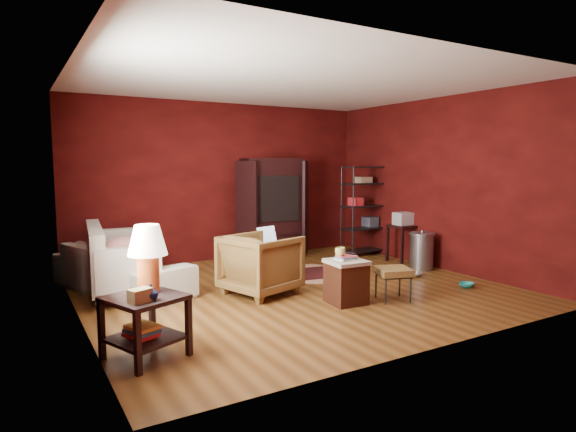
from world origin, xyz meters
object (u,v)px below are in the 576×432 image
(side_table, at_px, (146,278))
(hamper, at_px, (346,281))
(sofa, at_px, (121,260))
(armchair, at_px, (261,261))
(laptop_desk, at_px, (273,248))
(wire_shelving, at_px, (364,207))
(tv_armoire, at_px, (272,206))

(side_table, bearing_deg, hamper, 8.28)
(sofa, distance_m, hamper, 3.04)
(armchair, distance_m, hamper, 1.18)
(laptop_desk, bearing_deg, side_table, -156.78)
(laptop_desk, bearing_deg, wire_shelving, 5.39)
(hamper, xyz_separation_m, laptop_desk, (-0.23, 1.46, 0.21))
(side_table, bearing_deg, wire_shelving, 30.10)
(sofa, distance_m, armchair, 1.90)
(side_table, distance_m, hamper, 2.59)
(sofa, bearing_deg, hamper, -152.07)
(laptop_desk, distance_m, wire_shelving, 2.63)
(armchair, xyz_separation_m, laptop_desk, (0.48, 0.53, 0.05))
(laptop_desk, bearing_deg, hamper, -96.22)
(armchair, xyz_separation_m, hamper, (0.71, -0.93, -0.16))
(tv_armoire, bearing_deg, laptop_desk, -112.33)
(side_table, height_order, laptop_desk, side_table)
(armchair, bearing_deg, side_table, 108.37)
(tv_armoire, height_order, wire_shelving, tv_armoire)
(armchair, relative_size, hamper, 1.41)
(tv_armoire, relative_size, wire_shelving, 1.09)
(hamper, distance_m, wire_shelving, 3.30)
(tv_armoire, bearing_deg, sofa, -154.38)
(side_table, height_order, hamper, side_table)
(sofa, bearing_deg, armchair, -145.16)
(side_table, bearing_deg, tv_armoire, 47.59)
(side_table, xyz_separation_m, wire_shelving, (4.73, 2.74, 0.21))
(hamper, relative_size, laptop_desk, 0.79)
(sofa, height_order, side_table, side_table)
(side_table, distance_m, tv_armoire, 4.68)
(armchair, bearing_deg, sofa, 38.44)
(sofa, relative_size, wire_shelving, 1.30)
(sofa, relative_size, tv_armoire, 1.20)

